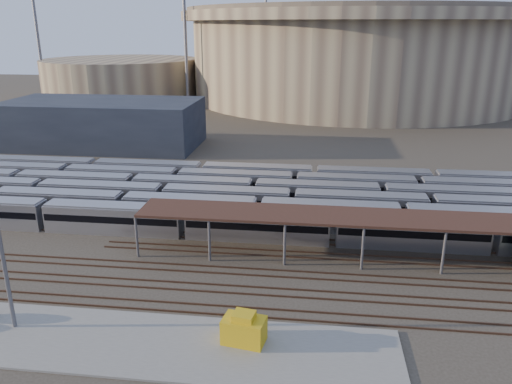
{
  "coord_description": "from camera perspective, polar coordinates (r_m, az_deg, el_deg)",
  "views": [
    {
      "loc": [
        12.29,
        -49.55,
        25.81
      ],
      "look_at": [
        4.58,
        12.0,
        4.94
      ],
      "focal_mm": 35.0,
      "sensor_mm": 36.0,
      "label": 1
    }
  ],
  "objects": [
    {
      "name": "stadium",
      "position": [
        190.21,
        11.37,
        15.44
      ],
      "size": [
        124.0,
        124.0,
        32.5
      ],
      "color": "#9C8C6A",
      "rests_on": "ground"
    },
    {
      "name": "floodlight_3",
      "position": [
        210.8,
        1.11,
        17.19
      ],
      "size": [
        4.0,
        1.0,
        38.4
      ],
      "color": "slate",
      "rests_on": "ground"
    },
    {
      "name": "floodlight_1",
      "position": [
        195.55,
        -23.62,
        15.61
      ],
      "size": [
        4.0,
        1.0,
        38.4
      ],
      "color": "slate",
      "rests_on": "ground"
    },
    {
      "name": "ground",
      "position": [
        57.21,
        -6.12,
        -8.34
      ],
      "size": [
        420.0,
        420.0,
        0.0
      ],
      "primitive_type": "plane",
      "color": "#383026",
      "rests_on": "ground"
    },
    {
      "name": "secondary_arena",
      "position": [
        194.47,
        -15.09,
        12.43
      ],
      "size": [
        56.0,
        56.0,
        14.0
      ],
      "primitive_type": "cylinder",
      "color": "#9C8C6A",
      "rests_on": "ground"
    },
    {
      "name": "service_building",
      "position": [
        116.62,
        -17.07,
        7.51
      ],
      "size": [
        42.0,
        20.0,
        10.0
      ],
      "primitive_type": "cube",
      "color": "#1E232D",
      "rests_on": "ground"
    },
    {
      "name": "floodlight_0",
      "position": [
        165.14,
        -8.04,
        16.64
      ],
      "size": [
        4.0,
        1.0,
        38.4
      ],
      "color": "slate",
      "rests_on": "ground"
    },
    {
      "name": "apron",
      "position": [
        46.41,
        -16.75,
        -15.94
      ],
      "size": [
        50.0,
        9.0,
        0.2
      ],
      "primitive_type": "cube",
      "color": "gray",
      "rests_on": "ground"
    },
    {
      "name": "empty_tracks",
      "position": [
        52.89,
        -7.36,
        -10.67
      ],
      "size": [
        170.0,
        9.62,
        0.18
      ],
      "color": "#4C3323",
      "rests_on": "ground"
    },
    {
      "name": "yellow_equipment",
      "position": [
        43.7,
        -1.39,
        -15.51
      ],
      "size": [
        3.86,
        2.77,
        2.22
      ],
      "primitive_type": "cube",
      "rotation": [
        0.0,
        0.0,
        -0.17
      ],
      "color": "gold",
      "rests_on": "apron"
    },
    {
      "name": "inspection_shed",
      "position": [
        58.27,
        16.26,
        -3.12
      ],
      "size": [
        60.3,
        6.0,
        5.3
      ],
      "color": "slate",
      "rests_on": "ground"
    },
    {
      "name": "subway_trains",
      "position": [
        72.82,
        -0.94,
        -0.66
      ],
      "size": [
        127.88,
        23.9,
        3.6
      ],
      "color": "#B1B0B5",
      "rests_on": "ground"
    }
  ]
}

